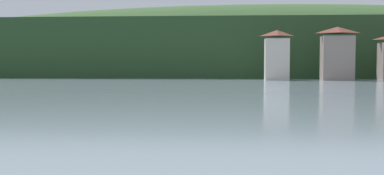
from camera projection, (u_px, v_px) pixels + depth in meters
wooded_hillside at (248, 55)px, 127.55m from camera, size 352.00×64.74×30.10m
shore_building_west at (277, 56)px, 83.58m from camera, size 4.39×3.20×8.86m
shore_building_westcentral at (337, 54)px, 82.91m from camera, size 5.69×3.40×9.40m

